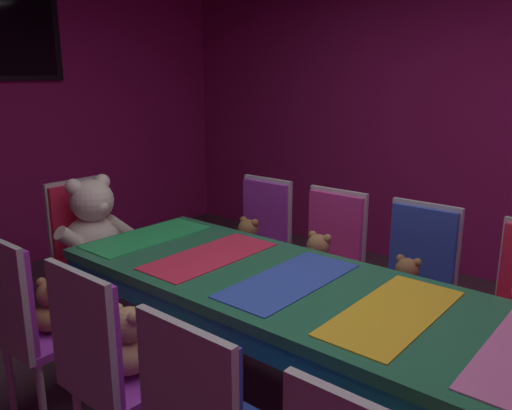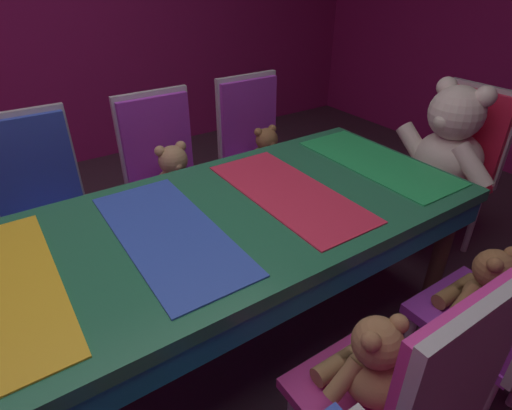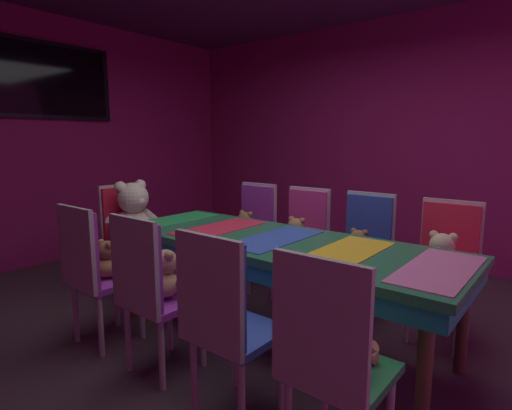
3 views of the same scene
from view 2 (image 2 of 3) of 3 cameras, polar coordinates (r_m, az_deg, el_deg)
The scene contains 12 objects.
ground_plane at distance 1.99m, azimuth -9.46°, elevation -21.69°, with size 7.90×7.90×0.00m, color #3F2D38.
banquet_table at distance 1.53m, azimuth -11.53°, elevation -6.51°, with size 0.90×2.48×0.75m.
chair_left_1 at distance 2.24m, azimuth -27.53°, elevation 1.41°, with size 0.42×0.41×0.98m.
chair_left_2 at distance 2.33m, azimuth -12.56°, elevation 5.39°, with size 0.42×0.41×0.98m.
teddy_left_2 at distance 2.21m, azimuth -11.07°, elevation 3.91°, with size 0.25×0.32×0.30m.
chair_left_3 at distance 2.60m, azimuth -0.32°, elevation 8.82°, with size 0.42×0.41×0.98m.
teddy_left_3 at distance 2.50m, azimuth 1.51°, elevation 7.31°, with size 0.22×0.28×0.27m.
chair_right_2 at distance 1.24m, azimuth 21.04°, elevation -23.51°, with size 0.42×0.41×0.98m.
teddy_right_2 at distance 1.30m, azimuth 15.65°, elevation -20.13°, with size 0.24×0.31×0.29m.
teddy_right_3 at distance 1.68m, azimuth 29.12°, elevation -9.83°, with size 0.23×0.30×0.28m.
throne_chair at distance 2.67m, azimuth 26.34°, elevation 6.15°, with size 0.41×0.42×0.98m.
king_teddy_bear at distance 2.49m, azimuth 24.88°, elevation 7.62°, with size 0.61×0.47×0.58m.
Camera 2 is at (1.16, -0.41, 1.57)m, focal length 29.07 mm.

